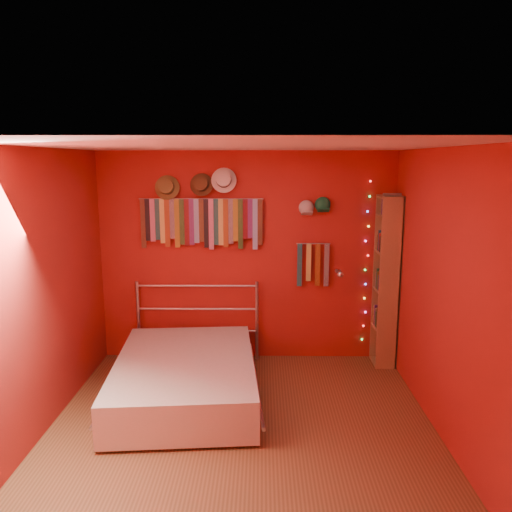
{
  "coord_description": "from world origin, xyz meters",
  "views": [
    {
      "loc": [
        0.18,
        -4.09,
        2.39
      ],
      "look_at": [
        0.12,
        0.9,
        1.43
      ],
      "focal_mm": 35.0,
      "sensor_mm": 36.0,
      "label": 1
    }
  ],
  "objects_px": {
    "tie_rack": "(202,221)",
    "reading_lamp": "(340,274)",
    "bookshelf": "(389,281)",
    "bed": "(185,377)"
  },
  "relations": [
    {
      "from": "reading_lamp",
      "to": "bookshelf",
      "type": "bearing_deg",
      "value": 3.18
    },
    {
      "from": "bed",
      "to": "bookshelf",
      "type": "bearing_deg",
      "value": 17.03
    },
    {
      "from": "tie_rack",
      "to": "reading_lamp",
      "type": "xyz_separation_m",
      "value": [
        1.6,
        -0.19,
        -0.58
      ]
    },
    {
      "from": "reading_lamp",
      "to": "bookshelf",
      "type": "height_order",
      "value": "bookshelf"
    },
    {
      "from": "bookshelf",
      "to": "tie_rack",
      "type": "bearing_deg",
      "value": 175.94
    },
    {
      "from": "bookshelf",
      "to": "bed",
      "type": "relative_size",
      "value": 0.97
    },
    {
      "from": "tie_rack",
      "to": "reading_lamp",
      "type": "relative_size",
      "value": 4.42
    },
    {
      "from": "tie_rack",
      "to": "bookshelf",
      "type": "height_order",
      "value": "bookshelf"
    },
    {
      "from": "tie_rack",
      "to": "bed",
      "type": "bearing_deg",
      "value": -93.76
    },
    {
      "from": "tie_rack",
      "to": "bookshelf",
      "type": "bearing_deg",
      "value": -4.06
    }
  ]
}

